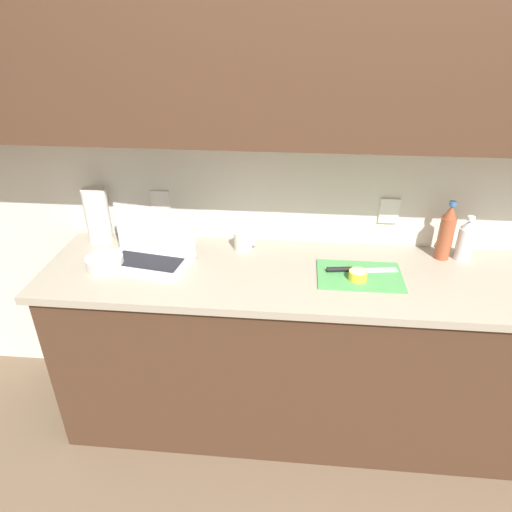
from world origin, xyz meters
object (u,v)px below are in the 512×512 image
at_px(bottle_green_soda, 466,240).
at_px(measuring_cup, 243,240).
at_px(cutting_board, 360,276).
at_px(bowl_white, 105,262).
at_px(lemon_half_cut, 358,275).
at_px(knife, 349,270).
at_px(bottle_oil_tall, 446,233).
at_px(laptop, 150,250).
at_px(paper_towel_roll, 97,216).

xyz_separation_m(bottle_green_soda, measuring_cup, (-1.01, 0.00, -0.05)).
height_order(cutting_board, bowl_white, bowl_white).
relative_size(bottle_green_soda, measuring_cup, 2.00).
distance_m(bottle_green_soda, measuring_cup, 1.01).
bearing_deg(lemon_half_cut, knife, 114.06).
xyz_separation_m(lemon_half_cut, bottle_green_soda, (0.50, 0.24, 0.07)).
relative_size(cutting_board, bottle_oil_tall, 1.30).
bearing_deg(bottle_oil_tall, bottle_green_soda, 0.00).
height_order(laptop, bowl_white, laptop).
height_order(lemon_half_cut, bowl_white, bowl_white).
xyz_separation_m(laptop, knife, (0.89, -0.02, -0.04)).
bearing_deg(cutting_board, lemon_half_cut, -109.95).
bearing_deg(bowl_white, knife, 2.69).
bearing_deg(knife, paper_towel_roll, 162.42).
bearing_deg(knife, bottle_oil_tall, 14.15).
distance_m(lemon_half_cut, bowl_white, 1.10).
bearing_deg(laptop, lemon_half_cut, 4.21).
height_order(knife, paper_towel_roll, paper_towel_roll).
relative_size(cutting_board, bowl_white, 2.20).
height_order(knife, bottle_green_soda, bottle_green_soda).
height_order(knife, bowl_white, bowl_white).
relative_size(lemon_half_cut, bowl_white, 0.47).
bearing_deg(paper_towel_roll, measuring_cup, -1.57).
distance_m(laptop, bowl_white, 0.21).
relative_size(knife, bowl_white, 1.89).
distance_m(laptop, cutting_board, 0.93).
distance_m(laptop, bottle_green_soda, 1.42).
distance_m(laptop, measuring_cup, 0.43).
bearing_deg(laptop, cutting_board, 6.60).
distance_m(cutting_board, knife, 0.05).
bearing_deg(cutting_board, bowl_white, -178.73).
distance_m(cutting_board, lemon_half_cut, 0.05).
relative_size(measuring_cup, paper_towel_roll, 0.39).
distance_m(cutting_board, bowl_white, 1.12).
height_order(bottle_green_soda, bottle_oil_tall, bottle_oil_tall).
distance_m(lemon_half_cut, bottle_green_soda, 0.56).
height_order(lemon_half_cut, bottle_green_soda, bottle_green_soda).
xyz_separation_m(bottle_green_soda, bottle_oil_tall, (-0.09, 0.00, 0.03)).
relative_size(cutting_board, paper_towel_roll, 1.34).
bearing_deg(knife, cutting_board, -39.72).
height_order(cutting_board, paper_towel_roll, paper_towel_roll).
distance_m(lemon_half_cut, bottle_oil_tall, 0.48).
height_order(lemon_half_cut, bottle_oil_tall, bottle_oil_tall).
bearing_deg(paper_towel_roll, bottle_oil_tall, -0.74).
height_order(cutting_board, measuring_cup, measuring_cup).
bearing_deg(knife, bowl_white, 174.55).
bearing_deg(lemon_half_cut, bottle_green_soda, 25.88).
relative_size(lemon_half_cut, paper_towel_roll, 0.29).
xyz_separation_m(laptop, paper_towel_roll, (-0.31, 0.18, 0.08)).
xyz_separation_m(knife, lemon_half_cut, (0.03, -0.06, 0.01)).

